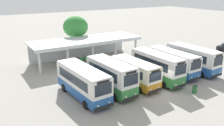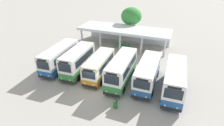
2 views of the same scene
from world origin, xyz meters
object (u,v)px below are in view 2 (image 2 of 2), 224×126
(city_bus_nearest_orange, at_px, (60,56))
(waiting_chair_fourth_seat, at_px, (125,45))
(waiting_chair_middle_seat, at_px, (122,44))
(city_bus_far_end_green, at_px, (174,79))
(city_bus_middle_cream, at_px, (99,66))
(waiting_chair_second_from_end, at_px, (119,44))
(city_bus_fourth_amber, at_px, (121,69))
(city_bus_fifth_blue, at_px, (148,72))
(city_bus_second_in_row, at_px, (78,60))
(waiting_chair_fifth_seat, at_px, (128,45))
(litter_bin_apron, at_px, (115,104))
(waiting_chair_end_by_column, at_px, (116,44))

(city_bus_nearest_orange, bearing_deg, waiting_chair_fourth_seat, 58.57)
(waiting_chair_middle_seat, height_order, waiting_chair_fourth_seat, same)
(city_bus_nearest_orange, relative_size, city_bus_far_end_green, 1.03)
(city_bus_middle_cream, relative_size, waiting_chair_second_from_end, 8.14)
(waiting_chair_second_from_end, bearing_deg, city_bus_fourth_amber, -69.01)
(city_bus_nearest_orange, xyz_separation_m, city_bus_far_end_green, (16.17, -0.28, 0.05))
(city_bus_fourth_amber, height_order, city_bus_fifth_blue, city_bus_fourth_amber)
(city_bus_second_in_row, xyz_separation_m, waiting_chair_fifth_seat, (3.97, 11.12, -1.38))
(waiting_chair_fifth_seat, bearing_deg, city_bus_fifth_blue, -61.54)
(city_bus_second_in_row, xyz_separation_m, city_bus_far_end_green, (12.93, 0.02, -0.05))
(city_bus_nearest_orange, bearing_deg, city_bus_fourth_amber, -2.37)
(city_bus_second_in_row, xyz_separation_m, litter_bin_apron, (7.53, -5.11, -1.45))
(waiting_chair_fifth_seat, bearing_deg, waiting_chair_second_from_end, -179.76)
(city_bus_fourth_amber, height_order, city_bus_far_end_green, city_bus_fourth_amber)
(waiting_chair_end_by_column, height_order, waiting_chair_second_from_end, same)
(city_bus_fifth_blue, bearing_deg, waiting_chair_fifth_seat, 118.46)
(city_bus_fifth_blue, bearing_deg, waiting_chair_second_from_end, 125.50)
(waiting_chair_middle_seat, bearing_deg, city_bus_second_in_row, -103.88)
(city_bus_far_end_green, bearing_deg, litter_bin_apron, -136.45)
(city_bus_fifth_blue, bearing_deg, litter_bin_apron, -110.94)
(waiting_chair_end_by_column, bearing_deg, city_bus_fourth_amber, -66.47)
(city_bus_fifth_blue, distance_m, waiting_chair_end_by_column, 13.42)
(city_bus_second_in_row, xyz_separation_m, waiting_chair_second_from_end, (2.17, 11.11, -1.38))
(city_bus_far_end_green, height_order, waiting_chair_second_from_end, city_bus_far_end_green)
(waiting_chair_fifth_seat, bearing_deg, city_bus_far_end_green, -51.07)
(city_bus_far_end_green, relative_size, waiting_chair_second_from_end, 9.07)
(waiting_chair_fourth_seat, xyz_separation_m, waiting_chair_fifth_seat, (0.60, 0.01, 0.00))
(city_bus_fifth_blue, xyz_separation_m, waiting_chair_middle_seat, (-6.93, 10.65, -1.22))
(city_bus_fourth_amber, xyz_separation_m, waiting_chair_end_by_column, (-4.90, 11.25, -1.38))
(city_bus_fourth_amber, bearing_deg, litter_bin_apron, -77.99)
(city_bus_second_in_row, relative_size, city_bus_middle_cream, 1.01)
(city_bus_fourth_amber, distance_m, waiting_chair_fourth_seat, 11.71)
(waiting_chair_second_from_end, bearing_deg, litter_bin_apron, -71.70)
(city_bus_middle_cream, bearing_deg, litter_bin_apron, -50.48)
(waiting_chair_end_by_column, height_order, waiting_chair_fourth_seat, same)
(city_bus_second_in_row, height_order, city_bus_fifth_blue, city_bus_second_in_row)
(city_bus_middle_cream, distance_m, waiting_chair_fourth_seat, 11.07)
(city_bus_middle_cream, bearing_deg, waiting_chair_fifth_seat, 86.17)
(city_bus_far_end_green, bearing_deg, city_bus_second_in_row, -179.90)
(city_bus_second_in_row, relative_size, waiting_chair_fourth_seat, 8.18)
(city_bus_middle_cream, height_order, waiting_chair_second_from_end, city_bus_middle_cream)
(city_bus_nearest_orange, distance_m, city_bus_second_in_row, 3.25)
(city_bus_middle_cream, bearing_deg, city_bus_fifth_blue, 3.97)
(city_bus_far_end_green, height_order, waiting_chair_fifth_seat, city_bus_far_end_green)
(waiting_chair_end_by_column, relative_size, waiting_chair_fourth_seat, 1.00)
(city_bus_middle_cream, relative_size, waiting_chair_end_by_column, 8.14)
(waiting_chair_second_from_end, xyz_separation_m, waiting_chair_fifth_seat, (1.80, 0.01, 0.00))
(city_bus_nearest_orange, bearing_deg, waiting_chair_end_by_column, 66.14)
(waiting_chair_end_by_column, distance_m, waiting_chair_middle_seat, 1.20)
(city_bus_far_end_green, relative_size, waiting_chair_fourth_seat, 9.07)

